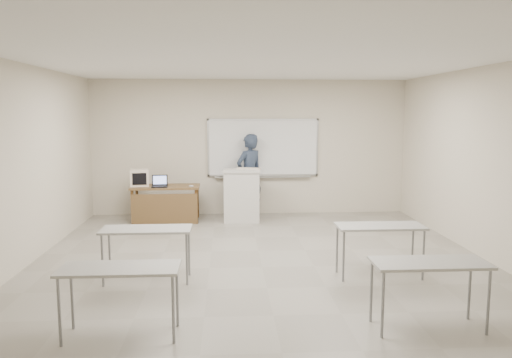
{
  "coord_description": "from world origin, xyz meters",
  "views": [
    {
      "loc": [
        -0.51,
        -7.13,
        2.27
      ],
      "look_at": [
        0.04,
        2.2,
        1.03
      ],
      "focal_mm": 35.0,
      "sensor_mm": 36.0,
      "label": 1
    }
  ],
  "objects": [
    {
      "name": "crt_monitor",
      "position": [
        -2.35,
        3.35,
        0.92
      ],
      "size": [
        0.38,
        0.42,
        0.36
      ],
      "rotation": [
        0.0,
        0.0,
        0.17
      ],
      "color": "beige",
      "rests_on": "instructor_desk"
    },
    {
      "name": "keyboard",
      "position": [
        -0.05,
        3.28,
        1.1
      ],
      "size": [
        0.52,
        0.32,
        0.03
      ],
      "primitive_type": "cube",
      "rotation": [
        0.0,
        0.0,
        -0.33
      ],
      "color": "beige",
      "rests_on": "podium"
    },
    {
      "name": "whiteboard",
      "position": [
        0.3,
        3.97,
        1.48
      ],
      "size": [
        2.48,
        0.1,
        1.31
      ],
      "color": "white",
      "rests_on": "floor"
    },
    {
      "name": "instructor_desk",
      "position": [
        -1.8,
        3.19,
        0.54
      ],
      "size": [
        1.42,
        0.71,
        0.75
      ],
      "rotation": [
        0.0,
        0.0,
        0.02
      ],
      "color": "brown",
      "rests_on": "floor"
    },
    {
      "name": "laptop",
      "position": [
        -1.9,
        3.17,
        0.81
      ],
      "size": [
        0.32,
        0.3,
        0.24
      ],
      "rotation": [
        0.0,
        0.0,
        0.08
      ],
      "color": "black",
      "rests_on": "instructor_desk"
    },
    {
      "name": "floor",
      "position": [
        0.0,
        0.0,
        -0.01
      ],
      "size": [
        7.0,
        8.0,
        0.01
      ],
      "primitive_type": "cube",
      "color": "gray",
      "rests_on": "ground"
    },
    {
      "name": "mouse",
      "position": [
        -1.25,
        3.1,
        0.77
      ],
      "size": [
        0.11,
        0.08,
        0.04
      ],
      "primitive_type": "ellipsoid",
      "rotation": [
        0.0,
        0.0,
        0.11
      ],
      "color": "#B7B9C0",
      "rests_on": "instructor_desk"
    },
    {
      "name": "podium",
      "position": [
        -0.2,
        3.2,
        0.55
      ],
      "size": [
        0.77,
        0.56,
        1.09
      ],
      "rotation": [
        0.0,
        0.0,
        -0.06
      ],
      "color": "beige",
      "rests_on": "floor"
    },
    {
      "name": "student_desks",
      "position": [
        -0.0,
        -1.35,
        0.67
      ],
      "size": [
        4.4,
        2.2,
        0.73
      ],
      "color": "gray",
      "rests_on": "floor"
    },
    {
      "name": "presenter",
      "position": [
        -0.02,
        3.78,
        0.91
      ],
      "size": [
        0.79,
        0.74,
        1.81
      ],
      "primitive_type": "imported",
      "rotation": [
        0.0,
        0.0,
        3.77
      ],
      "color": "black",
      "rests_on": "floor"
    }
  ]
}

